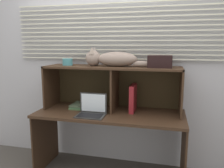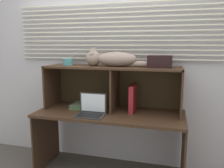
{
  "view_description": "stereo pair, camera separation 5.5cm",
  "coord_description": "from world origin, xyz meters",
  "px_view_note": "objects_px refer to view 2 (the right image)",
  "views": [
    {
      "loc": [
        0.61,
        -2.18,
        1.48
      ],
      "look_at": [
        0.0,
        0.3,
        1.04
      ],
      "focal_mm": 36.4,
      "sensor_mm": 36.0,
      "label": 1
    },
    {
      "loc": [
        0.66,
        -2.16,
        1.48
      ],
      "look_at": [
        0.0,
        0.3,
        1.04
      ],
      "focal_mm": 36.4,
      "sensor_mm": 36.0,
      "label": 2
    }
  ],
  "objects_px": {
    "book_stack": "(81,105)",
    "small_basket": "(68,62)",
    "laptop": "(91,110)",
    "binder_upright": "(133,98)",
    "cat": "(112,59)",
    "storage_box": "(160,62)"
  },
  "relations": [
    {
      "from": "laptop",
      "to": "binder_upright",
      "type": "bearing_deg",
      "value": 32.19
    },
    {
      "from": "book_stack",
      "to": "small_basket",
      "type": "bearing_deg",
      "value": 179.51
    },
    {
      "from": "cat",
      "to": "book_stack",
      "type": "distance_m",
      "value": 0.68
    },
    {
      "from": "cat",
      "to": "small_basket",
      "type": "relative_size",
      "value": 6.96
    },
    {
      "from": "book_stack",
      "to": "cat",
      "type": "bearing_deg",
      "value": 0.2
    },
    {
      "from": "cat",
      "to": "storage_box",
      "type": "bearing_deg",
      "value": -0.0
    },
    {
      "from": "laptop",
      "to": "storage_box",
      "type": "height_order",
      "value": "storage_box"
    },
    {
      "from": "cat",
      "to": "binder_upright",
      "type": "bearing_deg",
      "value": -0.0
    },
    {
      "from": "storage_box",
      "to": "book_stack",
      "type": "bearing_deg",
      "value": -179.92
    },
    {
      "from": "book_stack",
      "to": "storage_box",
      "type": "height_order",
      "value": "storage_box"
    },
    {
      "from": "laptop",
      "to": "small_basket",
      "type": "xyz_separation_m",
      "value": [
        -0.38,
        0.26,
        0.49
      ]
    },
    {
      "from": "cat",
      "to": "laptop",
      "type": "xyz_separation_m",
      "value": [
        -0.16,
        -0.26,
        -0.54
      ]
    },
    {
      "from": "small_basket",
      "to": "storage_box",
      "type": "distance_m",
      "value": 1.07
    },
    {
      "from": "storage_box",
      "to": "small_basket",
      "type": "bearing_deg",
      "value": 180.0
    },
    {
      "from": "binder_upright",
      "to": "storage_box",
      "type": "relative_size",
      "value": 1.2
    },
    {
      "from": "cat",
      "to": "laptop",
      "type": "height_order",
      "value": "cat"
    },
    {
      "from": "laptop",
      "to": "binder_upright",
      "type": "relative_size",
      "value": 0.99
    },
    {
      "from": "book_stack",
      "to": "small_basket",
      "type": "relative_size",
      "value": 2.25
    },
    {
      "from": "book_stack",
      "to": "storage_box",
      "type": "xyz_separation_m",
      "value": [
        0.91,
        0.0,
        0.54
      ]
    },
    {
      "from": "book_stack",
      "to": "laptop",
      "type": "bearing_deg",
      "value": -48.75
    },
    {
      "from": "binder_upright",
      "to": "book_stack",
      "type": "height_order",
      "value": "binder_upright"
    },
    {
      "from": "cat",
      "to": "storage_box",
      "type": "height_order",
      "value": "cat"
    }
  ]
}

